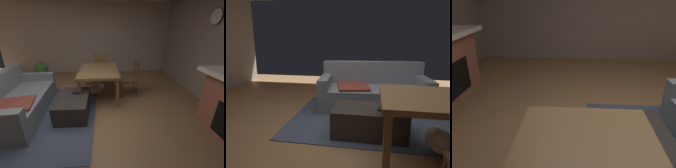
% 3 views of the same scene
% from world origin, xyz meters
% --- Properties ---
extents(floor, '(8.35, 8.35, 0.00)m').
position_xyz_m(floor, '(0.00, 0.00, 0.00)').
color(floor, olive).
extents(area_rug, '(2.60, 2.00, 0.01)m').
position_xyz_m(area_rug, '(0.38, 0.60, 0.01)').
color(area_rug, '#3D475B').
rests_on(area_rug, ground).
extents(couch, '(2.09, 1.13, 0.87)m').
position_xyz_m(couch, '(0.41, 1.22, 0.31)').
color(couch, slate).
rests_on(couch, ground).
extents(ottoman_coffee_table, '(1.00, 0.63, 0.39)m').
position_xyz_m(ottoman_coffee_table, '(0.38, 0.04, 0.20)').
color(ottoman_coffee_table, '#2D2826').
rests_on(ottoman_coffee_table, ground).
extents(tv_remote, '(0.08, 0.17, 0.02)m').
position_xyz_m(tv_remote, '(0.52, -0.00, 0.41)').
color(tv_remote, black).
rests_on(tv_remote, ottoman_coffee_table).
extents(small_dog, '(0.28, 0.61, 0.33)m').
position_xyz_m(small_dog, '(1.18, -0.31, 0.18)').
color(small_dog, silver).
rests_on(small_dog, ground).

